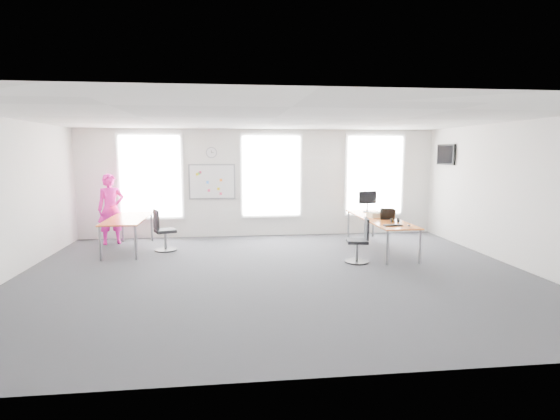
{
  "coord_description": "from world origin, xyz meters",
  "views": [
    {
      "loc": [
        -0.9,
        -8.25,
        2.37
      ],
      "look_at": [
        0.22,
        1.2,
        1.1
      ],
      "focal_mm": 28.0,
      "sensor_mm": 36.0,
      "label": 1
    }
  ],
  "objects": [
    {
      "name": "floor",
      "position": [
        0.0,
        0.0,
        0.0
      ],
      "size": [
        10.0,
        10.0,
        0.0
      ],
      "primitive_type": "plane",
      "color": "#2B2B31",
      "rests_on": "ground"
    },
    {
      "name": "ceiling",
      "position": [
        0.0,
        0.0,
        3.0
      ],
      "size": [
        10.0,
        10.0,
        0.0
      ],
      "primitive_type": "plane",
      "rotation": [
        3.14,
        0.0,
        0.0
      ],
      "color": "white",
      "rests_on": "ground"
    },
    {
      "name": "wall_back",
      "position": [
        0.0,
        4.0,
        1.5
      ],
      "size": [
        10.0,
        0.0,
        10.0
      ],
      "primitive_type": "plane",
      "rotation": [
        1.57,
        0.0,
        0.0
      ],
      "color": "white",
      "rests_on": "ground"
    },
    {
      "name": "wall_front",
      "position": [
        0.0,
        -4.0,
        1.5
      ],
      "size": [
        10.0,
        0.0,
        10.0
      ],
      "primitive_type": "plane",
      "rotation": [
        -1.57,
        0.0,
        0.0
      ],
      "color": "white",
      "rests_on": "ground"
    },
    {
      "name": "wall_right",
      "position": [
        5.0,
        0.0,
        1.5
      ],
      "size": [
        0.0,
        10.0,
        10.0
      ],
      "primitive_type": "plane",
      "rotation": [
        1.57,
        0.0,
        -1.57
      ],
      "color": "white",
      "rests_on": "ground"
    },
    {
      "name": "window_left",
      "position": [
        -3.0,
        3.97,
        1.7
      ],
      "size": [
        1.6,
        0.06,
        2.2
      ],
      "primitive_type": "cube",
      "color": "white",
      "rests_on": "wall_back"
    },
    {
      "name": "window_mid",
      "position": [
        0.3,
        3.97,
        1.7
      ],
      "size": [
        1.6,
        0.06,
        2.2
      ],
      "primitive_type": "cube",
      "color": "white",
      "rests_on": "wall_back"
    },
    {
      "name": "window_right",
      "position": [
        3.3,
        3.97,
        1.7
      ],
      "size": [
        1.6,
        0.06,
        2.2
      ],
      "primitive_type": "cube",
      "color": "white",
      "rests_on": "wall_back"
    },
    {
      "name": "desk_right",
      "position": [
        2.77,
        1.93,
        0.71
      ],
      "size": [
        0.84,
        3.14,
        0.76
      ],
      "color": "orange",
      "rests_on": "ground"
    },
    {
      "name": "desk_left",
      "position": [
        -3.33,
        2.51,
        0.73
      ],
      "size": [
        0.87,
        2.18,
        0.79
      ],
      "color": "orange",
      "rests_on": "ground"
    },
    {
      "name": "chair_right",
      "position": [
        1.89,
        0.68,
        0.42
      ],
      "size": [
        0.51,
        0.51,
        0.96
      ],
      "rotation": [
        0.0,
        0.0,
        -1.74
      ],
      "color": "black",
      "rests_on": "ground"
    },
    {
      "name": "chair_left",
      "position": [
        -2.49,
        2.33,
        0.44
      ],
      "size": [
        0.59,
        0.59,
        1.0
      ],
      "rotation": [
        0.0,
        0.0,
        1.95
      ],
      "color": "black",
      "rests_on": "ground"
    },
    {
      "name": "person",
      "position": [
        -3.92,
        3.33,
        0.91
      ],
      "size": [
        0.77,
        0.64,
        1.82
      ],
      "primitive_type": "imported",
      "rotation": [
        0.0,
        0.0,
        0.36
      ],
      "color": "#E4199B",
      "rests_on": "ground"
    },
    {
      "name": "whiteboard",
      "position": [
        -1.35,
        3.97,
        1.55
      ],
      "size": [
        1.2,
        0.03,
        0.9
      ],
      "primitive_type": "cube",
      "color": "white",
      "rests_on": "wall_back"
    },
    {
      "name": "wall_clock",
      "position": [
        -1.35,
        3.97,
        2.35
      ],
      "size": [
        0.3,
        0.04,
        0.3
      ],
      "primitive_type": "cylinder",
      "rotation": [
        1.57,
        0.0,
        0.0
      ],
      "color": "gray",
      "rests_on": "wall_back"
    },
    {
      "name": "tv",
      "position": [
        4.95,
        3.0,
        2.3
      ],
      "size": [
        0.06,
        0.9,
        0.55
      ],
      "primitive_type": "cube",
      "color": "black",
      "rests_on": "wall_right"
    },
    {
      "name": "keyboard",
      "position": [
        2.66,
        0.8,
        0.77
      ],
      "size": [
        0.42,
        0.19,
        0.02
      ],
      "primitive_type": "cube",
      "rotation": [
        0.0,
        0.0,
        0.1
      ],
      "color": "black",
      "rests_on": "desk_right"
    },
    {
      "name": "mouse",
      "position": [
        2.98,
        0.68,
        0.78
      ],
      "size": [
        0.08,
        0.11,
        0.04
      ],
      "primitive_type": "ellipsoid",
      "rotation": [
        0.0,
        0.0,
        -0.13
      ],
      "color": "black",
      "rests_on": "desk_right"
    },
    {
      "name": "lens_cap",
      "position": [
        2.83,
        1.02,
        0.77
      ],
      "size": [
        0.06,
        0.06,
        0.01
      ],
      "primitive_type": "cylinder",
      "rotation": [
        0.0,
        0.0,
        -0.09
      ],
      "color": "black",
      "rests_on": "desk_right"
    },
    {
      "name": "headphones",
      "position": [
        2.88,
        1.24,
        0.82
      ],
      "size": [
        0.19,
        0.1,
        0.11
      ],
      "rotation": [
        0.0,
        0.0,
        0.02
      ],
      "color": "black",
      "rests_on": "desk_right"
    },
    {
      "name": "laptop_sleeve",
      "position": [
        2.85,
        1.63,
        0.9
      ],
      "size": [
        0.34,
        0.23,
        0.27
      ],
      "rotation": [
        0.0,
        0.0,
        -0.15
      ],
      "color": "black",
      "rests_on": "desk_right"
    },
    {
      "name": "paper_stack",
      "position": [
        2.7,
        2.07,
        0.82
      ],
      "size": [
        0.42,
        0.36,
        0.12
      ],
      "primitive_type": "cube",
      "rotation": [
        0.0,
        0.0,
        0.31
      ],
      "color": "beige",
      "rests_on": "desk_right"
    },
    {
      "name": "monitor",
      "position": [
        2.81,
        3.03,
        1.1
      ],
      "size": [
        0.51,
        0.21,
        0.56
      ],
      "rotation": [
        0.0,
        0.0,
        0.16
      ],
      "color": "black",
      "rests_on": "desk_right"
    }
  ]
}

